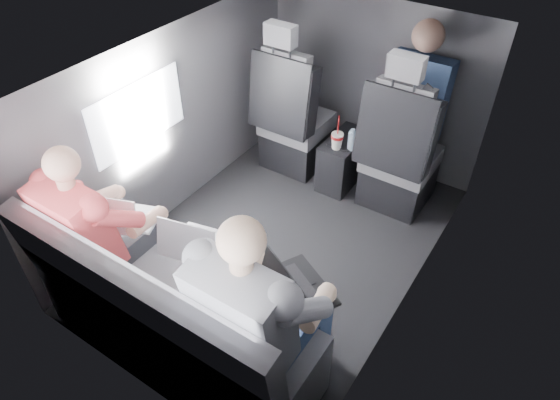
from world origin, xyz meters
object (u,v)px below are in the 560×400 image
Objects in this scene: front_seat_right at (398,160)px; rear_bench at (172,321)px; laptop_black at (293,289)px; water_bottle at (352,140)px; passenger_rear_right at (261,313)px; center_console at (343,160)px; laptop_silver at (198,243)px; passenger_front_right at (416,100)px; passenger_rear_left at (103,229)px; laptop_white at (125,217)px; soda_cup at (337,140)px; front_seat_left at (293,124)px.

front_seat_right is 0.79× the size of rear_bench.
water_bottle is at bearing 106.52° from laptop_black.
center_console is at bearing 105.60° from passenger_rear_right.
water_bottle is 0.47× the size of laptop_silver.
laptop_silver is 0.28× the size of passenger_rear_right.
water_bottle is 0.53m from passenger_front_right.
laptop_silver is 0.40× the size of passenger_front_right.
front_seat_right is at bearing 93.79° from laptop_black.
passenger_front_right is at bearing 65.20° from passenger_rear_left.
rear_bench is at bearing -90.00° from center_console.
center_console is at bearing 90.00° from rear_bench.
passenger_rear_right is at bearing -74.40° from center_console.
passenger_rear_left is (-0.51, -0.20, -0.01)m from laptop_silver.
center_console is at bearing 108.70° from laptop_black.
laptop_white is 1.03m from passenger_rear_right.
front_seat_right reaches higher than laptop_white.
center_console is 1.75× the size of soda_cup.
soda_cup is 1.79m from passenger_rear_right.
laptop_silver is at bearing 159.85° from passenger_rear_right.
rear_bench is 2.25m from passenger_front_right.
laptop_white is at bearing -91.94° from front_seat_left.
laptop_silver reaches higher than water_bottle.
passenger_rear_left is at bearing -107.62° from soda_cup.
laptop_white is 1.01× the size of laptop_silver.
front_seat_right is 0.36m from water_bottle.
passenger_front_right is (0.41, 0.36, 0.29)m from soda_cup.
front_seat_left is at bearing 104.68° from laptop_silver.
laptop_silver is (0.48, 0.07, 0.00)m from laptop_white.
front_seat_right is 1.05× the size of passenger_rear_left.
laptop_black is (1.06, 0.07, 0.01)m from laptop_white.
center_console is at bearing 90.53° from soda_cup.
laptop_white is at bearing -115.52° from passenger_front_right.
front_seat_right is at bearing 73.42° from laptop_silver.
laptop_white is (-0.51, -1.71, 0.43)m from center_console.
center_console is 0.31m from soda_cup.
water_bottle is (0.55, -0.06, 0.08)m from front_seat_left.
center_console is 1.97m from passenger_rear_left.
passenger_rear_right is at bearing 10.35° from rear_bench.
soda_cup is 1.51m from laptop_silver.
front_seat_left reaches higher than soda_cup.
laptop_white reaches higher than center_console.
laptop_black is (0.56, 0.30, 0.33)m from rear_bench.
laptop_black is (0.46, -1.54, 0.16)m from water_bottle.
passenger_rear_right is at bearing -101.10° from laptop_black.
passenger_rear_right reaches higher than passenger_rear_left.
laptop_black is 1.11m from passenger_rear_left.
laptop_white is at bearing -176.19° from laptop_black.
rear_bench is at bearing -93.06° from water_bottle.
front_seat_right reaches higher than water_bottle.
rear_bench is at bearing -169.65° from passenger_rear_right.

